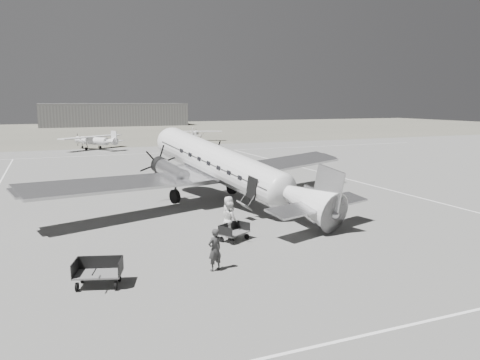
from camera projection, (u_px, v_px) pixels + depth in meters
name	position (u px, v px, depth m)	size (l,w,h in m)	color
ground	(291.00, 218.00, 29.20)	(260.00, 260.00, 0.00)	slate
taxi_line_right	(438.00, 202.00, 33.70)	(0.15, 80.00, 0.01)	silver
taxi_line_horizon	(155.00, 153.00, 65.67)	(90.00, 0.15, 0.01)	silver
grass_infield	(107.00, 131.00, 115.82)	(260.00, 90.00, 0.01)	#615E52
hangar_main	(114.00, 115.00, 139.95)	(42.00, 14.00, 6.60)	slate
dc3_airliner	(229.00, 170.00, 31.85)	(26.78, 18.58, 5.10)	#B3B3B6
light_plane_left	(94.00, 142.00, 70.42)	(11.17, 9.06, 2.32)	silver
light_plane_right	(195.00, 135.00, 86.04)	(10.10, 8.20, 2.10)	silver
baggage_cart_near	(234.00, 232.00, 24.39)	(1.60, 1.13, 0.90)	#5A5A5A
baggage_cart_far	(98.00, 273.00, 18.35)	(1.91, 1.35, 1.08)	#5A5A5A
ground_crew	(215.00, 250.00, 20.01)	(0.68, 0.45, 1.86)	#2F2F2F
ramp_agent	(230.00, 219.00, 24.89)	(0.96, 0.75, 1.97)	silver
passenger	(229.00, 213.00, 26.42)	(0.94, 0.61, 1.93)	#ADADAB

